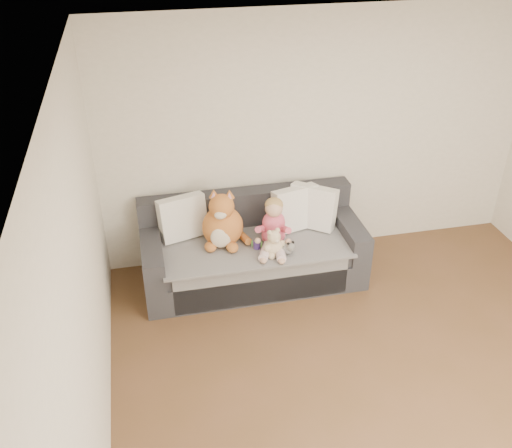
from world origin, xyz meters
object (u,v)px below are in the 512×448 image
(toddler, at_px, (274,227))
(teddy_bear, at_px, (274,245))
(plush_cat, at_px, (223,224))
(sippy_cup, at_px, (257,243))
(sofa, at_px, (252,251))

(toddler, relative_size, teddy_bear, 1.77)
(teddy_bear, bearing_deg, plush_cat, 127.43)
(plush_cat, height_order, sippy_cup, plush_cat)
(sofa, bearing_deg, toddler, -43.19)
(toddler, relative_size, plush_cat, 0.83)
(plush_cat, xyz_separation_m, teddy_bear, (0.44, -0.30, -0.11))
(sofa, bearing_deg, teddy_bear, -67.23)
(sofa, distance_m, sippy_cup, 0.30)
(sofa, height_order, plush_cat, plush_cat)
(toddler, distance_m, plush_cat, 0.49)
(plush_cat, bearing_deg, toddler, -0.13)
(toddler, distance_m, sippy_cup, 0.23)
(plush_cat, bearing_deg, sofa, 22.24)
(toddler, height_order, sippy_cup, toddler)
(plush_cat, distance_m, sippy_cup, 0.38)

